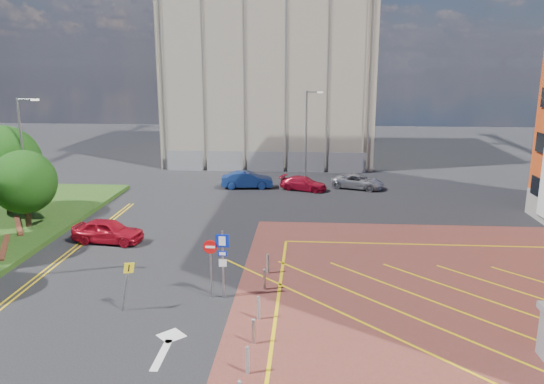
# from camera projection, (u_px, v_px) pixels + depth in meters

# --- Properties ---
(ground) EXTENTS (140.00, 140.00, 0.00)m
(ground) POSITION_uv_depth(u_px,v_px,m) (209.00, 307.00, 23.29)
(ground) COLOR black
(ground) RESTS_ON ground
(forecourt) EXTENTS (26.00, 26.00, 0.02)m
(forecourt) POSITION_uv_depth(u_px,v_px,m) (537.00, 317.00, 22.33)
(forecourt) COLOR brown
(forecourt) RESTS_ON ground
(tree_c) EXTENTS (4.00, 4.00, 4.90)m
(tree_c) POSITION_uv_depth(u_px,v_px,m) (24.00, 182.00, 33.15)
(tree_c) COLOR #3D2B1C
(tree_c) RESTS_ON grass_bed
(tree_d) EXTENTS (5.00, 5.00, 6.08)m
(tree_d) POSITION_uv_depth(u_px,v_px,m) (4.00, 162.00, 36.10)
(tree_d) COLOR #3D2B1C
(tree_d) RESTS_ON grass_bed
(lamp_left_far) EXTENTS (1.53, 0.16, 8.00)m
(lamp_left_far) POSITION_uv_depth(u_px,v_px,m) (24.00, 153.00, 34.81)
(lamp_left_far) COLOR #9EA0A8
(lamp_left_far) RESTS_ON grass_bed
(lamp_back) EXTENTS (1.53, 0.16, 8.00)m
(lamp_back) POSITION_uv_depth(u_px,v_px,m) (307.00, 130.00, 49.11)
(lamp_back) COLOR #9EA0A8
(lamp_back) RESTS_ON ground
(sign_cluster) EXTENTS (1.17, 0.12, 3.20)m
(sign_cluster) POSITION_uv_depth(u_px,v_px,m) (218.00, 257.00, 23.76)
(sign_cluster) COLOR #9EA0A8
(sign_cluster) RESTS_ON ground
(warning_sign) EXTENTS (0.67, 0.40, 2.25)m
(warning_sign) POSITION_uv_depth(u_px,v_px,m) (127.00, 280.00, 22.59)
(warning_sign) COLOR #9EA0A8
(warning_sign) RESTS_ON ground
(bollard_row) EXTENTS (0.14, 11.14, 0.90)m
(bollard_row) POSITION_uv_depth(u_px,v_px,m) (257.00, 317.00, 21.41)
(bollard_row) COLOR #9EA0A8
(bollard_row) RESTS_ON forecourt
(construction_building) EXTENTS (21.20, 19.20, 22.00)m
(construction_building) POSITION_uv_depth(u_px,v_px,m) (272.00, 58.00, 59.45)
(construction_building) COLOR #A69D88
(construction_building) RESTS_ON ground
(construction_fence) EXTENTS (21.60, 0.06, 2.00)m
(construction_fence) POSITION_uv_depth(u_px,v_px,m) (275.00, 162.00, 52.06)
(construction_fence) COLOR gray
(construction_fence) RESTS_ON ground
(car_red_left) EXTENTS (4.37, 2.17, 1.43)m
(car_red_left) POSITION_uv_depth(u_px,v_px,m) (108.00, 231.00, 31.54)
(car_red_left) COLOR #AE0E20
(car_red_left) RESTS_ON ground
(car_blue_back) EXTENTS (4.49, 1.94, 1.44)m
(car_blue_back) POSITION_uv_depth(u_px,v_px,m) (247.00, 180.00, 45.31)
(car_blue_back) COLOR navy
(car_blue_back) RESTS_ON ground
(car_red_back) EXTENTS (4.28, 2.83, 1.15)m
(car_red_back) POSITION_uv_depth(u_px,v_px,m) (303.00, 183.00, 44.60)
(car_red_back) COLOR #AC0E27
(car_red_back) RESTS_ON ground
(car_silver_back) EXTENTS (4.80, 3.36, 1.22)m
(car_silver_back) POSITION_uv_depth(u_px,v_px,m) (358.00, 181.00, 45.19)
(car_silver_back) COLOR #A9AAB0
(car_silver_back) RESTS_ON ground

